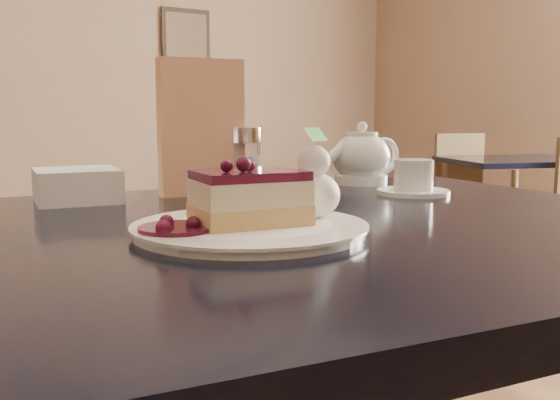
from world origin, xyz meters
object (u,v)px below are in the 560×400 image
cheesecake_slice (250,198)px  tea_set (371,163)px  bg_table_far_right (512,247)px  dessert_plate (250,229)px  main_table (235,291)px

cheesecake_slice → tea_set: 0.55m
tea_set → bg_table_far_right: bearing=33.0°
dessert_plate → bg_table_far_right: size_ratio=0.17×
cheesecake_slice → bg_table_far_right: cheesecake_slice is taller
tea_set → bg_table_far_right: 3.32m
dessert_plate → tea_set: (0.45, 0.32, 0.04)m
main_table → dessert_plate: bearing=-90.0°
main_table → tea_set: size_ratio=4.59×
cheesecake_slice → tea_set: bearing=41.6°
dessert_plate → cheesecake_slice: (0.00, 0.00, 0.04)m
main_table → tea_set: tea_set is taller
main_table → tea_set: 0.53m
main_table → bg_table_far_right: bearing=39.0°
tea_set → cheesecake_slice: bearing=-144.7°
dessert_plate → bg_table_far_right: dessert_plate is taller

